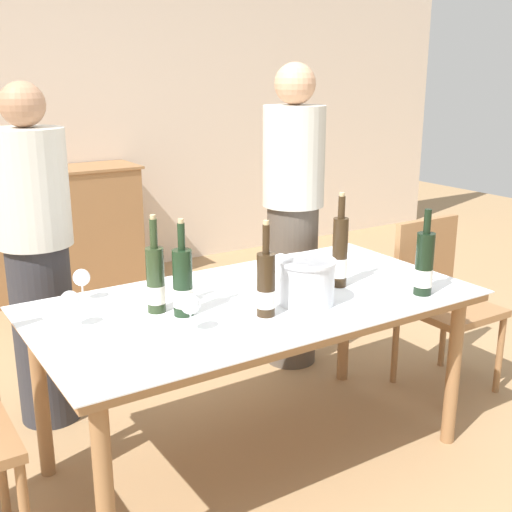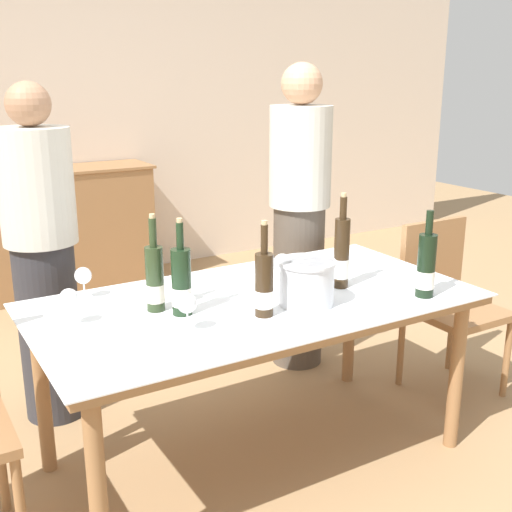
# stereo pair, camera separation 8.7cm
# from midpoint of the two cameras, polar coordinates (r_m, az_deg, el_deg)

# --- Properties ---
(ground_plane) EXTENTS (12.00, 12.00, 0.00)m
(ground_plane) POSITION_cam_midpoint_polar(r_m,az_deg,el_deg) (2.91, 0.90, -17.35)
(ground_plane) COLOR #A37F56
(back_wall) EXTENTS (8.00, 0.10, 2.80)m
(back_wall) POSITION_cam_midpoint_polar(r_m,az_deg,el_deg) (5.17, -16.82, 13.18)
(back_wall) COLOR beige
(back_wall) RESTS_ON ground_plane
(sideboard_cabinet) EXTENTS (1.64, 0.46, 0.92)m
(sideboard_cabinet) POSITION_cam_midpoint_polar(r_m,az_deg,el_deg) (4.96, -17.93, 1.99)
(sideboard_cabinet) COLOR #996B42
(sideboard_cabinet) RESTS_ON ground_plane
(dining_table) EXTENTS (1.77, 0.92, 0.72)m
(dining_table) POSITION_cam_midpoint_polar(r_m,az_deg,el_deg) (2.61, 0.96, -5.24)
(dining_table) COLOR #996B42
(dining_table) RESTS_ON ground_plane
(ice_bucket) EXTENTS (0.23, 0.23, 0.18)m
(ice_bucket) POSITION_cam_midpoint_polar(r_m,az_deg,el_deg) (2.51, 5.50, -2.24)
(ice_bucket) COLOR silver
(ice_bucket) RESTS_ON dining_table
(wine_bottle_0) EXTENTS (0.08, 0.08, 0.36)m
(wine_bottle_0) POSITION_cam_midpoint_polar(r_m,az_deg,el_deg) (2.68, 15.79, -0.93)
(wine_bottle_0) COLOR black
(wine_bottle_0) RESTS_ON dining_table
(wine_bottle_1) EXTENTS (0.08, 0.08, 0.37)m
(wine_bottle_1) POSITION_cam_midpoint_polar(r_m,az_deg,el_deg) (2.40, -5.59, -2.43)
(wine_bottle_1) COLOR black
(wine_bottle_1) RESTS_ON dining_table
(wine_bottle_2) EXTENTS (0.07, 0.07, 0.38)m
(wine_bottle_2) POSITION_cam_midpoint_polar(r_m,az_deg,el_deg) (2.45, -7.98, -2.05)
(wine_bottle_2) COLOR #28381E
(wine_bottle_2) RESTS_ON dining_table
(wine_bottle_3) EXTENTS (0.07, 0.07, 0.37)m
(wine_bottle_3) POSITION_cam_midpoint_polar(r_m,az_deg,el_deg) (2.38, 1.78, -2.64)
(wine_bottle_3) COLOR #332314
(wine_bottle_3) RESTS_ON dining_table
(wine_bottle_4) EXTENTS (0.07, 0.07, 0.40)m
(wine_bottle_4) POSITION_cam_midpoint_polar(r_m,az_deg,el_deg) (2.71, 8.53, 0.15)
(wine_bottle_4) COLOR #332314
(wine_bottle_4) RESTS_ON dining_table
(wine_glass_0) EXTENTS (0.07, 0.07, 0.13)m
(wine_glass_0) POSITION_cam_midpoint_polar(r_m,az_deg,el_deg) (2.64, -14.20, -1.83)
(wine_glass_0) COLOR white
(wine_glass_0) RESTS_ON dining_table
(wine_glass_1) EXTENTS (0.07, 0.07, 0.14)m
(wine_glass_1) POSITION_cam_midpoint_polar(r_m,az_deg,el_deg) (2.37, -15.28, -3.79)
(wine_glass_1) COLOR white
(wine_glass_1) RESTS_ON dining_table
(wine_glass_2) EXTENTS (0.08, 0.08, 0.14)m
(wine_glass_2) POSITION_cam_midpoint_polar(r_m,az_deg,el_deg) (2.72, 3.27, -0.73)
(wine_glass_2) COLOR white
(wine_glass_2) RESTS_ON dining_table
(wine_glass_3) EXTENTS (0.07, 0.07, 0.14)m
(wine_glass_3) POSITION_cam_midpoint_polar(r_m,az_deg,el_deg) (2.25, -5.05, -4.36)
(wine_glass_3) COLOR white
(wine_glass_3) RESTS_ON dining_table
(chair_right_end) EXTENTS (0.42, 0.42, 0.87)m
(chair_right_end) POSITION_cam_midpoint_polar(r_m,az_deg,el_deg) (3.45, 17.19, -3.29)
(chair_right_end) COLOR #996B42
(chair_right_end) RESTS_ON ground_plane
(person_host) EXTENTS (0.33, 0.33, 1.57)m
(person_host) POSITION_cam_midpoint_polar(r_m,az_deg,el_deg) (3.07, -17.65, -0.24)
(person_host) COLOR #2D2D33
(person_host) RESTS_ON ground_plane
(person_guest_left) EXTENTS (0.33, 0.33, 1.65)m
(person_guest_left) POSITION_cam_midpoint_polar(r_m,az_deg,el_deg) (3.49, 4.59, 3.23)
(person_guest_left) COLOR #51473D
(person_guest_left) RESTS_ON ground_plane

